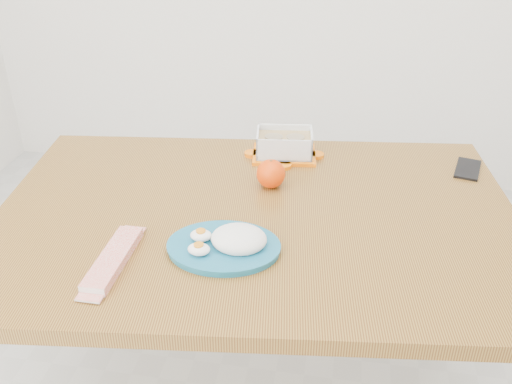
% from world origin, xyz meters
% --- Properties ---
extents(dining_table, '(1.42, 1.03, 0.75)m').
position_xyz_m(dining_table, '(-0.04, 0.12, 0.66)').
color(dining_table, olive).
rests_on(dining_table, ground).
extents(food_container, '(0.20, 0.16, 0.08)m').
position_xyz_m(food_container, '(-0.01, 0.45, 0.79)').
color(food_container, orange).
rests_on(food_container, dining_table).
extents(orange_fruit, '(0.08, 0.08, 0.08)m').
position_xyz_m(orange_fruit, '(-0.02, 0.25, 0.79)').
color(orange_fruit, '#FB3B05').
rests_on(orange_fruit, dining_table).
extents(rice_plate, '(0.27, 0.27, 0.07)m').
position_xyz_m(rice_plate, '(-0.07, -0.06, 0.77)').
color(rice_plate, '#176181').
rests_on(rice_plate, dining_table).
extents(candy_bar, '(0.06, 0.23, 0.02)m').
position_xyz_m(candy_bar, '(-0.31, -0.15, 0.76)').
color(candy_bar, red).
rests_on(candy_bar, dining_table).
extents(smartphone, '(0.09, 0.14, 0.01)m').
position_xyz_m(smartphone, '(0.52, 0.45, 0.75)').
color(smartphone, black).
rests_on(smartphone, dining_table).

